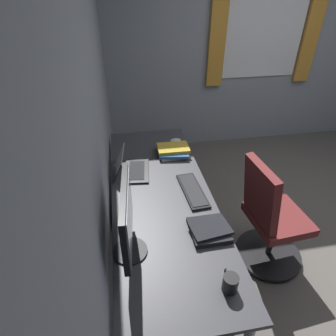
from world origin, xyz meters
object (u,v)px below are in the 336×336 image
book_stack_far (173,151)px  monitor_primary (127,219)px  keyboard_main (193,191)px  coffee_mug (230,283)px  drawer_pedestal (159,232)px  office_chair (270,220)px  mouse_main (176,140)px  laptop_leftmost (130,168)px  book_stack_near (209,230)px

book_stack_far → monitor_primary: bearing=156.5°
keyboard_main → coffee_mug: (-0.80, 0.01, 0.04)m
book_stack_far → coffee_mug: size_ratio=2.36×
drawer_pedestal → office_chair: office_chair is taller
drawer_pedestal → mouse_main: mouse_main is taller
monitor_primary → office_chair: (0.35, -1.10, -0.53)m
laptop_leftmost → mouse_main: size_ratio=3.54×
keyboard_main → book_stack_far: bearing=3.9°
coffee_mug → office_chair: size_ratio=0.12×
book_stack_near → laptop_leftmost: bearing=30.6°
book_stack_near → office_chair: 0.73m
book_stack_far → keyboard_main: bearing=-176.1°
drawer_pedestal → book_stack_near: 0.64m
drawer_pedestal → monitor_primary: monitor_primary is taller
book_stack_far → office_chair: 0.99m
monitor_primary → office_chair: bearing=-72.4°
laptop_leftmost → coffee_mug: size_ratio=3.06×
keyboard_main → drawer_pedestal: bearing=89.3°
book_stack_near → office_chair: (0.28, -0.61, -0.30)m
keyboard_main → book_stack_far: size_ratio=1.51×
monitor_primary → book_stack_far: monitor_primary is taller
coffee_mug → monitor_primary: bearing=56.0°
drawer_pedestal → coffee_mug: bearing=-162.7°
laptop_leftmost → book_stack_far: (0.22, -0.40, -0.01)m
coffee_mug → drawer_pedestal: bearing=17.3°
keyboard_main → office_chair: bearing=-102.0°
book_stack_far → office_chair: (-0.69, -0.65, -0.31)m
laptop_leftmost → mouse_main: 0.64m
mouse_main → coffee_mug: size_ratio=0.86×
drawer_pedestal → office_chair: bearing=-98.7°
keyboard_main → book_stack_far: book_stack_far is taller
laptop_leftmost → book_stack_near: 0.87m
keyboard_main → office_chair: office_chair is taller
drawer_pedestal → laptop_leftmost: size_ratio=1.89×
laptop_leftmost → coffee_mug: laptop_leftmost is taller
mouse_main → monitor_primary: bearing=157.7°
keyboard_main → mouse_main: size_ratio=4.12×
laptop_leftmost → monitor_primary: bearing=176.7°
monitor_primary → keyboard_main: 0.73m
mouse_main → office_chair: 1.12m
drawer_pedestal → keyboard_main: (-0.00, -0.26, 0.39)m
book_stack_far → drawer_pedestal: bearing=158.4°
laptop_leftmost → book_stack_far: size_ratio=1.30×
coffee_mug → book_stack_far: bearing=1.3°
book_stack_far → coffee_mug: coffee_mug is taller
monitor_primary → laptop_leftmost: bearing=-3.3°
monitor_primary → book_stack_near: size_ratio=1.91×
book_stack_far → coffee_mug: (-1.36, -0.03, 0.01)m
laptop_leftmost → office_chair: bearing=-113.9°
drawer_pedestal → monitor_primary: (-0.48, 0.23, 0.64)m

